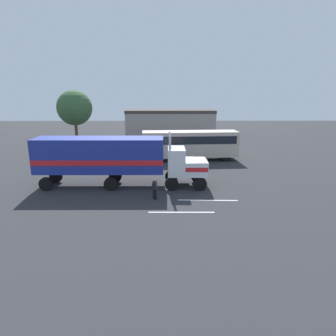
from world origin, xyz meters
The scene contains 9 objects.
ground_plane centered at (0.00, 0.00, 0.00)m, with size 120.00×120.00×0.00m, color #2D2D30.
lane_stripe_near centered at (1.96, -3.50, 0.01)m, with size 4.40×0.16×0.01m, color silver.
lane_stripe_mid centered at (-0.13, -5.73, 0.01)m, with size 4.40×0.16×0.01m, color silver.
semi_truck centered at (-5.51, -0.05, 2.52)m, with size 14.19×2.94×4.50m.
person_bystander centered at (-1.99, -3.24, 0.89)m, with size 0.37×0.47×1.63m.
parked_bus centered at (1.68, 9.93, 2.07)m, with size 11.14×3.27×3.40m.
parked_car centered at (-14.53, 13.85, 0.81)m, with size 4.71×2.86×1.57m.
tree_left centered at (-14.69, 20.65, 5.53)m, with size 5.17×5.17×8.13m.
building_backdrop centered at (-0.30, 27.75, 2.64)m, with size 15.19×6.18×4.87m.
Camera 1 is at (-1.19, -23.87, 7.72)m, focal length 31.36 mm.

